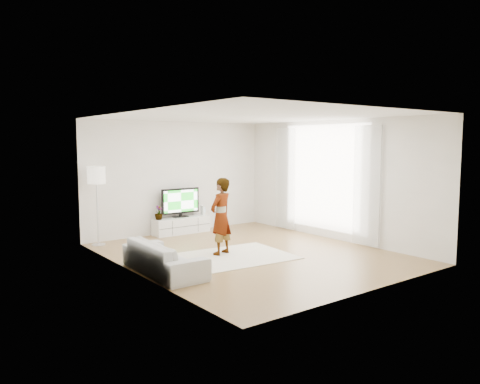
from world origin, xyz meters
TOP-DOWN VIEW (x-y plane):
  - floor at (0.00, 0.00)m, footprint 6.00×6.00m
  - ceiling at (0.00, 0.00)m, footprint 6.00×6.00m
  - wall_left at (-2.50, 0.00)m, footprint 0.02×6.00m
  - wall_right at (2.50, 0.00)m, footprint 0.02×6.00m
  - wall_back at (0.00, 3.00)m, footprint 5.00×0.02m
  - wall_front at (0.00, -3.00)m, footprint 5.00×0.02m
  - window at (2.48, 0.30)m, footprint 0.01×2.60m
  - curtain_near at (2.40, -1.00)m, footprint 0.04×0.70m
  - curtain_far at (2.40, 1.60)m, footprint 0.04×0.70m
  - media_console at (-0.05, 2.76)m, footprint 1.47×0.42m
  - television at (-0.05, 2.79)m, footprint 1.04×0.20m
  - game_console at (0.60, 2.76)m, footprint 0.08×0.19m
  - potted_plant at (-0.67, 2.77)m, footprint 0.25×0.25m
  - rug at (-0.51, 0.02)m, footprint 2.54×1.93m
  - player at (-0.53, 0.31)m, footprint 0.66×0.55m
  - sofa at (-2.08, -0.18)m, footprint 0.78×1.94m
  - floor_lamp at (-2.20, 2.70)m, footprint 0.39×0.39m

SIDE VIEW (x-z plane):
  - floor at x=0.00m, z-range 0.00..0.00m
  - rug at x=-0.51m, z-range 0.00..0.01m
  - media_console at x=-0.05m, z-range 0.00..0.41m
  - sofa at x=-2.08m, z-range 0.00..0.56m
  - game_console at x=0.60m, z-range 0.41..0.66m
  - potted_plant at x=-0.67m, z-range 0.41..0.76m
  - player at x=-0.53m, z-range 0.01..1.57m
  - television at x=-0.05m, z-range 0.44..1.17m
  - curtain_near at x=2.40m, z-range 0.05..2.65m
  - curtain_far at x=2.40m, z-range 0.05..2.65m
  - wall_left at x=-2.50m, z-range 0.00..2.80m
  - wall_right at x=2.50m, z-range 0.00..2.80m
  - wall_back at x=0.00m, z-range 0.00..2.80m
  - wall_front at x=0.00m, z-range 0.00..2.80m
  - window at x=2.48m, z-range 0.20..2.70m
  - floor_lamp at x=-2.20m, z-range 0.61..2.36m
  - ceiling at x=0.00m, z-range 2.80..2.80m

